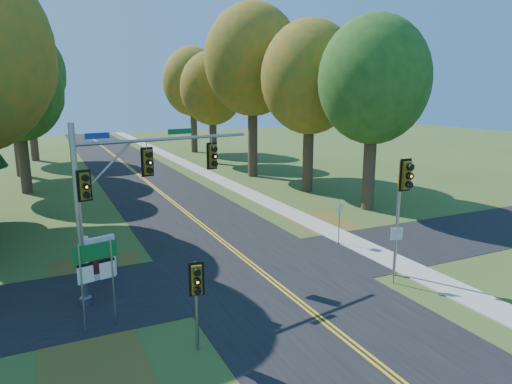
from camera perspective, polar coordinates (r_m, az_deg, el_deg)
name	(u,v)px	position (r m, az deg, el deg)	size (l,w,h in m)	color
ground	(279,286)	(19.13, 2.87, -11.68)	(160.00, 160.00, 0.00)	#3E531D
road_main	(279,286)	(19.12, 2.87, -11.65)	(8.00, 160.00, 0.02)	black
road_cross	(258,269)	(20.76, 0.23, -9.65)	(60.00, 6.00, 0.02)	black
centerline_left	(277,286)	(19.07, 2.60, -11.67)	(0.10, 160.00, 0.01)	gold
centerline_right	(281,285)	(19.16, 3.14, -11.56)	(0.10, 160.00, 0.01)	gold
sidewalk_east	(396,262)	(22.52, 17.08, -8.38)	(1.60, 160.00, 0.06)	#9E998E
leaf_patch_w_near	(101,278)	(20.95, -18.81, -10.15)	(4.00, 6.00, 0.00)	brown
leaf_patch_e	(333,228)	(27.31, 9.54, -4.41)	(3.50, 8.00, 0.00)	brown
leaf_patch_w_far	(95,372)	(14.62, -19.43, -20.50)	(3.00, 5.00, 0.00)	brown
tree_e_a	(374,81)	(31.30, 14.52, 13.29)	(7.20, 7.20, 12.73)	#38281C
tree_e_b	(310,78)	(36.49, 6.78, 13.96)	(7.60, 7.60, 13.33)	#38281C
tree_w_c	(17,91)	(39.87, -27.66, 11.15)	(6.80, 6.80, 11.91)	#38281C
tree_e_c	(253,61)	(43.20, -0.38, 16.10)	(8.80, 8.80, 15.79)	#38281C
tree_w_d	(11,71)	(48.64, -28.26, 13.22)	(8.20, 8.20, 14.56)	#38281C
tree_e_d	(213,89)	(51.36, -5.46, 12.73)	(7.00, 7.00, 12.32)	#38281C
tree_w_e	(27,72)	(59.51, -26.67, 13.21)	(8.40, 8.40, 14.97)	#38281C
tree_e_e	(193,82)	(61.90, -7.88, 13.46)	(7.80, 7.80, 13.74)	#38281C
traffic_mast	(127,185)	(17.89, -15.81, 0.82)	(7.34, 1.87, 6.77)	gray
east_signal_pole	(404,188)	(19.83, 17.96, 0.44)	(0.60, 0.69, 5.14)	#979A9F
ped_signal_pole	(197,286)	(13.85, -7.44, -11.55)	(0.46, 0.54, 2.94)	gray
route_sign_cluster	(96,268)	(15.99, -19.33, -8.93)	(1.41, 0.33, 3.07)	gray
info_kiosk	(100,258)	(20.54, -18.93, -7.85)	(1.34, 0.56, 1.86)	silver
reg_sign_e_north	(340,215)	(24.04, 10.41, -2.87)	(0.41, 0.21, 2.29)	gray
reg_sign_e_south	(396,244)	(19.62, 17.10, -6.27)	(0.45, 0.22, 2.49)	gray
reg_sign_w	(84,249)	(20.51, -20.65, -6.67)	(0.36, 0.18, 2.02)	gray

